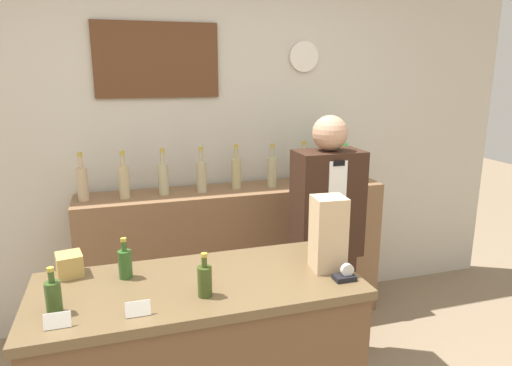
# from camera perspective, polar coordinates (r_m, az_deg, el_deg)

# --- Properties ---
(back_wall) EXTENTS (5.20, 0.09, 2.70)m
(back_wall) POSITION_cam_1_polar(r_m,az_deg,el_deg) (3.35, -7.77, 5.62)
(back_wall) COLOR beige
(back_wall) RESTS_ON ground_plane
(back_shelf) EXTENTS (2.17, 0.39, 1.02)m
(back_shelf) POSITION_cam_1_polar(r_m,az_deg,el_deg) (3.39, -2.55, -9.12)
(back_shelf) COLOR brown
(back_shelf) RESTS_ON ground_plane
(shopkeeper) EXTENTS (0.40, 0.25, 1.58)m
(shopkeeper) POSITION_cam_1_polar(r_m,az_deg,el_deg) (2.87, 8.70, -7.61)
(shopkeeper) COLOR #331E14
(shopkeeper) RESTS_ON ground_plane
(potted_plant) EXTENTS (0.25, 0.25, 0.34)m
(potted_plant) POSITION_cam_1_polar(r_m,az_deg,el_deg) (3.41, 9.72, 2.94)
(potted_plant) COLOR #9E998E
(potted_plant) RESTS_ON back_shelf
(paper_bag) EXTENTS (0.15, 0.14, 0.34)m
(paper_bag) POSITION_cam_1_polar(r_m,az_deg,el_deg) (2.05, 9.02, -6.25)
(paper_bag) COLOR tan
(paper_bag) RESTS_ON display_counter
(tape_dispenser) EXTENTS (0.09, 0.06, 0.07)m
(tape_dispenser) POSITION_cam_1_polar(r_m,az_deg,el_deg) (2.02, 11.09, -11.21)
(tape_dispenser) COLOR black
(tape_dispenser) RESTS_ON display_counter
(price_card_left) EXTENTS (0.09, 0.02, 0.06)m
(price_card_left) POSITION_cam_1_polar(r_m,az_deg,el_deg) (1.79, -23.59, -15.48)
(price_card_left) COLOR white
(price_card_left) RESTS_ON display_counter
(price_card_right) EXTENTS (0.09, 0.02, 0.06)m
(price_card_right) POSITION_cam_1_polar(r_m,az_deg,el_deg) (1.77, -14.54, -14.98)
(price_card_right) COLOR white
(price_card_right) RESTS_ON display_counter
(gift_box) EXTENTS (0.12, 0.13, 0.10)m
(gift_box) POSITION_cam_1_polar(r_m,az_deg,el_deg) (2.17, -22.28, -9.41)
(gift_box) COLOR tan
(gift_box) RESTS_ON display_counter
(counter_bottle_0) EXTENTS (0.06, 0.06, 0.18)m
(counter_bottle_0) POSITION_cam_1_polar(r_m,az_deg,el_deg) (1.87, -24.00, -12.79)
(counter_bottle_0) COLOR #334C1E
(counter_bottle_0) RESTS_ON display_counter
(counter_bottle_1) EXTENTS (0.06, 0.06, 0.18)m
(counter_bottle_1) POSITION_cam_1_polar(r_m,az_deg,el_deg) (2.06, -16.04, -9.58)
(counter_bottle_1) COLOR #2E5622
(counter_bottle_1) RESTS_ON display_counter
(counter_bottle_2) EXTENTS (0.06, 0.06, 0.18)m
(counter_bottle_2) POSITION_cam_1_polar(r_m,az_deg,el_deg) (1.84, -6.42, -11.96)
(counter_bottle_2) COLOR #37481A
(counter_bottle_2) RESTS_ON display_counter
(shelf_bottle_0) EXTENTS (0.07, 0.07, 0.31)m
(shelf_bottle_0) POSITION_cam_1_polar(r_m,az_deg,el_deg) (3.11, -20.88, 0.03)
(shelf_bottle_0) COLOR tan
(shelf_bottle_0) RESTS_ON back_shelf
(shelf_bottle_1) EXTENTS (0.07, 0.07, 0.31)m
(shelf_bottle_1) POSITION_cam_1_polar(r_m,az_deg,el_deg) (3.08, -16.18, 0.30)
(shelf_bottle_1) COLOR tan
(shelf_bottle_1) RESTS_ON back_shelf
(shelf_bottle_2) EXTENTS (0.07, 0.07, 0.31)m
(shelf_bottle_2) POSITION_cam_1_polar(r_m,az_deg,el_deg) (3.12, -11.51, 0.71)
(shelf_bottle_2) COLOR tan
(shelf_bottle_2) RESTS_ON back_shelf
(shelf_bottle_3) EXTENTS (0.07, 0.07, 0.31)m
(shelf_bottle_3) POSITION_cam_1_polar(r_m,az_deg,el_deg) (3.14, -6.85, 0.97)
(shelf_bottle_3) COLOR tan
(shelf_bottle_3) RESTS_ON back_shelf
(shelf_bottle_4) EXTENTS (0.07, 0.07, 0.31)m
(shelf_bottle_4) POSITION_cam_1_polar(r_m,az_deg,el_deg) (3.21, -2.47, 1.38)
(shelf_bottle_4) COLOR tan
(shelf_bottle_4) RESTS_ON back_shelf
(shelf_bottle_5) EXTENTS (0.07, 0.07, 0.31)m
(shelf_bottle_5) POSITION_cam_1_polar(r_m,az_deg,el_deg) (3.25, 2.03, 1.54)
(shelf_bottle_5) COLOR tan
(shelf_bottle_5) RESTS_ON back_shelf
(shelf_bottle_6) EXTENTS (0.07, 0.07, 0.31)m
(shelf_bottle_6) POSITION_cam_1_polar(r_m,az_deg,el_deg) (3.37, 5.93, 1.92)
(shelf_bottle_6) COLOR tan
(shelf_bottle_6) RESTS_ON back_shelf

